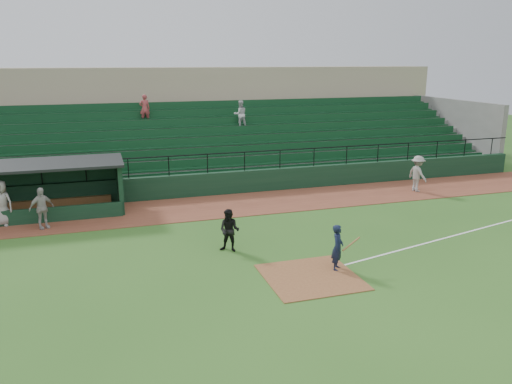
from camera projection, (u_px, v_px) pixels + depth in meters
name	position (u px, v px, depth m)	size (l,w,h in m)	color
ground	(299.00, 266.00, 17.55)	(90.00, 90.00, 0.00)	#2D5B1D
warning_track	(238.00, 205.00, 24.93)	(40.00, 4.00, 0.03)	brown
home_plate_dirt	(311.00, 277.00, 16.63)	(3.00, 3.00, 0.03)	brown
foul_line	(468.00, 232.00, 20.98)	(18.00, 0.09, 0.01)	white
stadium_structure	(202.00, 135.00, 32.16)	(38.00, 13.08, 6.40)	black
dugout	(23.00, 186.00, 23.20)	(8.90, 3.20, 2.42)	black
batter_at_plate	(338.00, 247.00, 17.05)	(1.12, 0.72, 1.59)	black
umpire	(229.00, 231.00, 18.71)	(0.78, 0.61, 1.61)	black
runner	(418.00, 174.00, 27.17)	(1.25, 0.72, 1.94)	gray
dugout_player_a	(42.00, 208.00, 21.15)	(1.04, 0.43, 1.77)	#AAA49F
dugout_player_b	(2.00, 203.00, 21.55)	(0.96, 0.62, 1.96)	gray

